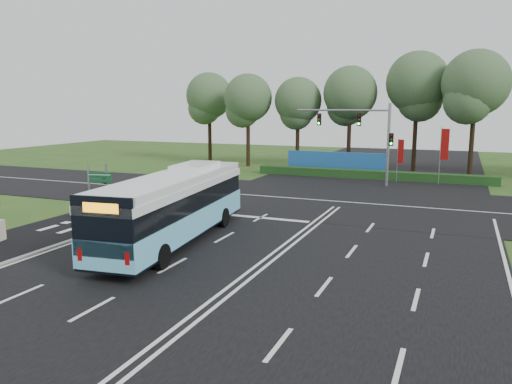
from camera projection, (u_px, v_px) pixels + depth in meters
ground at (285, 245)px, 24.49m from camera, size 120.00×120.00×0.00m
road_main at (285, 244)px, 24.49m from camera, size 20.00×120.00×0.04m
road_cross at (340, 202)px, 35.42m from camera, size 120.00×14.00×0.05m
bike_path at (44, 234)px, 26.46m from camera, size 5.00×18.00×0.06m
kerb_strip at (79, 238)px, 25.56m from camera, size 0.25×18.00×0.12m
city_bus at (175, 206)px, 24.64m from camera, size 4.15×13.04×3.68m
pedestrian_signal at (106, 188)px, 30.25m from camera, size 0.30×0.41×3.34m
street_sign at (95, 187)px, 27.52m from camera, size 1.40×0.39×3.65m
banner_flag_mid at (400, 154)px, 44.26m from camera, size 0.56×0.23×3.93m
banner_flag_right at (443, 148)px, 42.61m from camera, size 0.71×0.26×4.97m
traffic_light_gantry at (367, 131)px, 42.30m from camera, size 8.41×0.28×7.00m
hedge at (371, 175)px, 46.74m from camera, size 22.00×1.20×0.80m
blue_hoarding at (335, 163)px, 50.41m from camera, size 10.00×0.30×2.20m
eucalyptus_row at (440, 89)px, 49.18m from camera, size 54.03×9.84×12.45m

